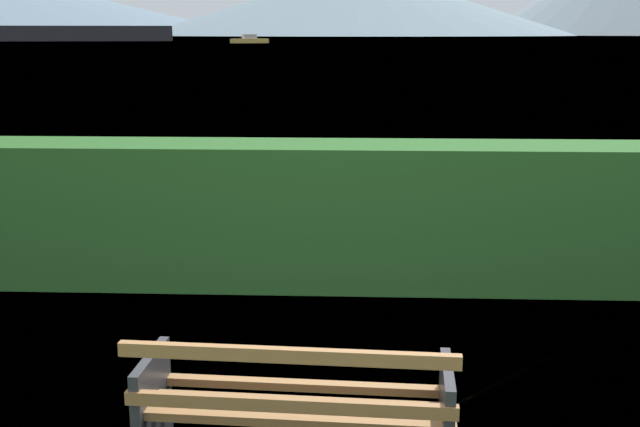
{
  "coord_description": "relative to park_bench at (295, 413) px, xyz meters",
  "views": [
    {
      "loc": [
        0.28,
        -3.59,
        2.25
      ],
      "look_at": [
        0.0,
        2.55,
        0.83
      ],
      "focal_mm": 44.15,
      "sensor_mm": 36.0,
      "label": 1
    }
  ],
  "objects": [
    {
      "name": "park_bench",
      "position": [
        0.0,
        0.0,
        0.0
      ],
      "size": [
        1.58,
        0.66,
        0.87
      ],
      "color": "olive",
      "rests_on": "ground_plane"
    },
    {
      "name": "fishing_boat_near",
      "position": [
        -21.71,
        160.84,
        0.21
      ],
      "size": [
        7.9,
        5.61,
        1.78
      ],
      "color": "gold",
      "rests_on": "water_surface"
    },
    {
      "name": "hedge_row",
      "position": [
        0.0,
        3.37,
        0.22
      ],
      "size": [
        6.75,
        0.79,
        1.28
      ],
      "primitive_type": "cube",
      "color": "#285B23",
      "rests_on": "ground_plane"
    },
    {
      "name": "water_surface",
      "position": [
        0.0,
        308.29,
        -0.42
      ],
      "size": [
        620.0,
        620.0,
        0.0
      ],
      "primitive_type": "plane",
      "color": "#6B8EA3",
      "rests_on": "ground_plane"
    },
    {
      "name": "cargo_ship_large",
      "position": [
        -86.13,
        192.47,
        2.82
      ],
      "size": [
        69.81,
        24.55,
        11.61
      ],
      "color": "#232328",
      "rests_on": "water_surface"
    }
  ]
}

